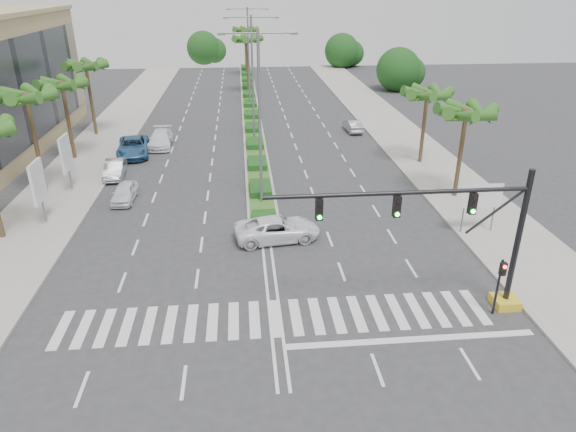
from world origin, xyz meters
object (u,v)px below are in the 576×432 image
object	(u,v)px
car_right	(353,126)
car_parked_d	(161,139)
car_parked_a	(124,193)
car_crossing	(277,229)
car_parked_b	(115,169)
car_parked_c	(133,147)

from	to	relation	value
car_right	car_parked_d	bearing A→B (deg)	7.68
car_parked_a	car_crossing	size ratio (longest dim) A/B	0.71
car_parked_b	car_crossing	world-z (taller)	car_crossing
car_parked_b	car_parked_c	distance (m)	5.82
car_crossing	car_right	bearing A→B (deg)	-29.37
car_parked_c	car_parked_d	bearing A→B (deg)	43.72
car_parked_c	car_right	bearing A→B (deg)	8.95
car_parked_c	car_parked_d	distance (m)	3.42
car_crossing	car_parked_a	bearing A→B (deg)	48.47
car_crossing	car_right	size ratio (longest dim) A/B	1.35
car_parked_b	car_parked_d	bearing A→B (deg)	68.54
car_parked_b	car_parked_d	world-z (taller)	car_parked_d
car_parked_d	car_right	bearing A→B (deg)	8.82
car_parked_c	car_parked_a	bearing A→B (deg)	-90.29
car_parked_c	car_right	world-z (taller)	car_parked_c
car_parked_b	car_parked_d	distance (m)	8.85
car_parked_c	car_parked_d	world-z (taller)	car_parked_c
car_parked_a	car_crossing	xyz separation A→B (m)	(10.74, -7.30, 0.10)
car_crossing	car_parked_d	bearing A→B (deg)	17.84
car_parked_a	car_parked_c	bearing A→B (deg)	98.14
car_parked_d	car_crossing	bearing A→B (deg)	-66.46
car_parked_a	car_parked_d	bearing A→B (deg)	87.84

